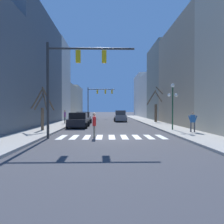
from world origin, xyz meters
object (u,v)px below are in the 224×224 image
at_px(car_at_intersection, 83,118).
at_px(car_parked_right_near, 120,116).
at_px(pedestrian_near_right_corner, 65,115).
at_px(pedestrian_on_right_sidewalk, 94,123).
at_px(car_parked_right_mid, 79,120).
at_px(traffic_signal_far, 98,96).
at_px(street_tree_right_mid, 156,108).
at_px(traffic_signal_near, 72,70).
at_px(street_tree_right_far, 43,109).
at_px(pedestrian_crossing_street, 193,120).
at_px(street_lamp_right_corner, 173,97).

height_order(car_at_intersection, car_parked_right_near, car_parked_right_near).
xyz_separation_m(pedestrian_near_right_corner, pedestrian_on_right_sidewalk, (4.59, -13.14, -0.13)).
distance_m(car_parked_right_mid, car_parked_right_near, 12.21).
bearing_deg(traffic_signal_far, car_parked_right_mid, -92.72).
bearing_deg(street_tree_right_mid, traffic_signal_near, -120.71).
height_order(car_parked_right_mid, car_parked_right_near, car_parked_right_near).
distance_m(pedestrian_near_right_corner, street_tree_right_far, 9.26).
bearing_deg(street_tree_right_far, traffic_signal_near, -52.56).
bearing_deg(pedestrian_crossing_street, traffic_signal_far, -59.03).
xyz_separation_m(traffic_signal_near, pedestrian_near_right_corner, (-3.07, 13.48, -3.57)).
distance_m(pedestrian_crossing_street, street_tree_right_mid, 13.74).
bearing_deg(pedestrian_on_right_sidewalk, pedestrian_crossing_street, 103.90).
xyz_separation_m(pedestrian_crossing_street, street_tree_right_far, (-12.64, 1.87, 0.89)).
bearing_deg(car_parked_right_mid, pedestrian_near_right_corner, 27.24).
height_order(car_at_intersection, street_tree_right_far, street_tree_right_far).
bearing_deg(street_tree_right_mid, street_lamp_right_corner, -95.86).
bearing_deg(traffic_signal_far, street_tree_right_mid, -60.62).
height_order(traffic_signal_far, pedestrian_crossing_street, traffic_signal_far).
distance_m(traffic_signal_far, pedestrian_on_right_sidewalk, 32.23).
relative_size(traffic_signal_far, pedestrian_on_right_sidewalk, 3.79).
xyz_separation_m(car_parked_right_near, pedestrian_crossing_street, (4.81, -17.49, 0.31)).
bearing_deg(pedestrian_on_right_sidewalk, street_lamp_right_corner, 120.63).
bearing_deg(street_tree_right_far, street_tree_right_mid, 42.69).
height_order(traffic_signal_near, street_tree_right_mid, traffic_signal_near).
bearing_deg(traffic_signal_near, street_tree_right_mid, 59.29).
bearing_deg(street_lamp_right_corner, street_tree_right_mid, 84.14).
bearing_deg(traffic_signal_near, traffic_signal_far, 89.26).
distance_m(traffic_signal_far, pedestrian_crossing_street, 31.46).
distance_m(car_parked_right_near, pedestrian_on_right_sidewalk, 19.78).
relative_size(street_tree_right_mid, street_tree_right_far, 1.32).
relative_size(traffic_signal_near, car_parked_right_mid, 1.46).
xyz_separation_m(car_at_intersection, street_tree_right_mid, (10.31, 1.75, 1.41)).
xyz_separation_m(car_parked_right_mid, pedestrian_near_right_corner, (-2.38, 4.62, 0.40)).
bearing_deg(car_parked_right_near, traffic_signal_near, 167.08).
bearing_deg(pedestrian_crossing_street, street_lamp_right_corner, -50.40).
bearing_deg(pedestrian_near_right_corner, pedestrian_crossing_street, 34.08).
bearing_deg(car_at_intersection, pedestrian_near_right_corner, 110.35).
relative_size(car_parked_right_mid, street_tree_right_far, 1.17).
relative_size(car_parked_right_mid, pedestrian_crossing_street, 2.73).
height_order(pedestrian_on_right_sidewalk, street_tree_right_far, street_tree_right_far).
xyz_separation_m(car_at_intersection, pedestrian_near_right_corner, (-2.32, -0.86, 0.40)).
xyz_separation_m(traffic_signal_near, traffic_signal_far, (0.42, 32.32, 0.17)).
relative_size(car_parked_right_mid, car_parked_right_near, 1.08).
bearing_deg(street_lamp_right_corner, car_parked_right_near, 103.91).
bearing_deg(car_parked_right_near, pedestrian_near_right_corner, 130.00).
height_order(pedestrian_near_right_corner, pedestrian_crossing_street, pedestrian_near_right_corner).
xyz_separation_m(pedestrian_on_right_sidewalk, street_tree_right_far, (-4.78, 3.92, 0.97)).
relative_size(car_parked_right_mid, car_at_intersection, 1.03).
relative_size(street_lamp_right_corner, pedestrian_near_right_corner, 2.43).
bearing_deg(street_lamp_right_corner, car_at_intersection, 132.91).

